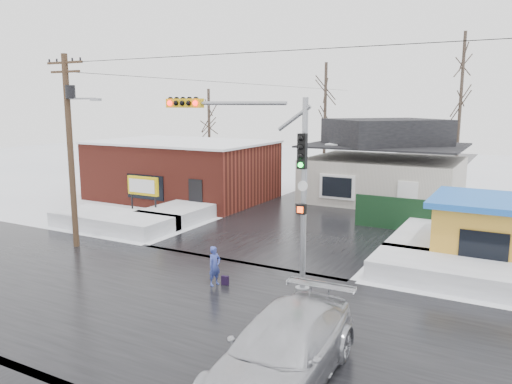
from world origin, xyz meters
The scene contains 20 objects.
ground centered at (0.00, 0.00, 0.00)m, with size 120.00×120.00×0.00m, color white.
road_ns centered at (0.00, 0.00, 0.01)m, with size 10.00×120.00×0.02m, color black.
road_ew centered at (0.00, 0.00, 0.01)m, with size 120.00×10.00×0.02m, color black.
snowbank_nw centered at (-9.00, 7.00, 0.40)m, with size 7.00×3.00×0.80m, color white.
snowbank_ne centered at (9.00, 7.00, 0.40)m, with size 7.00×3.00×0.80m, color white.
snowbank_nside_w centered at (-7.00, 12.00, 0.40)m, with size 3.00×8.00×0.80m, color white.
snowbank_nside_e centered at (7.00, 12.00, 0.40)m, with size 3.00×8.00×0.80m, color white.
traffic_signal centered at (2.43, 2.97, 4.54)m, with size 6.05×0.68×7.00m.
utility_pole centered at (-7.93, 3.50, 5.11)m, with size 3.15×0.44×9.00m.
brick_building centered at (-11.00, 15.99, 2.08)m, with size 12.20×8.20×4.12m.
marquee_sign centered at (-9.00, 9.49, 1.92)m, with size 2.20×0.21×2.55m.
house centered at (2.00, 22.00, 2.62)m, with size 10.40×8.40×5.76m.
kiosk centered at (9.50, 9.99, 1.46)m, with size 4.60×4.60×2.88m.
fence centered at (6.50, 14.00, 0.90)m, with size 8.00×0.12×1.80m, color black.
tree_far_left centered at (-4.00, 26.00, 7.95)m, with size 3.00×3.00×10.00m.
tree_far_mid centered at (6.00, 28.00, 9.54)m, with size 3.00×3.00×12.00m.
tree_far_west centered at (-14.00, 24.00, 6.36)m, with size 3.00×3.00×8.00m.
pedestrian centered at (0.71, 2.31, 0.75)m, with size 0.55×0.36×1.51m, color #3948A0.
car centered at (5.84, -2.49, 0.86)m, with size 2.41×5.92×1.72m, color silver.
shopping_bag centered at (1.04, 2.51, 0.17)m, with size 0.28×0.12×0.35m, color black.
Camera 1 is at (10.65, -12.71, 6.82)m, focal length 35.00 mm.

